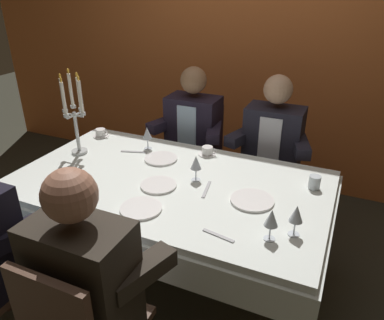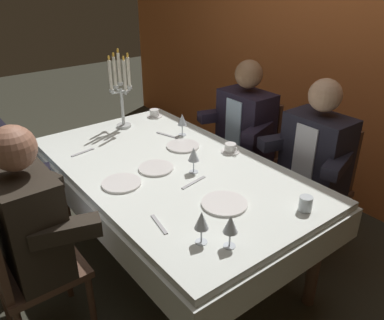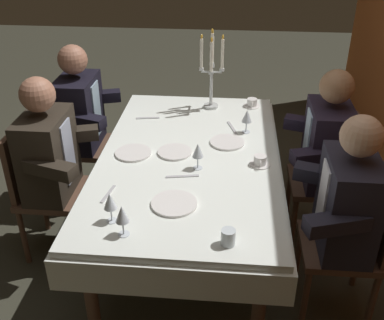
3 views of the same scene
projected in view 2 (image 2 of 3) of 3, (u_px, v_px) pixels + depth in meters
ground_plane at (173, 259)px, 2.77m from camera, size 12.00×12.00×0.00m
back_wall at (342, 37)px, 3.07m from camera, size 6.00×0.12×2.70m
dining_table at (171, 183)px, 2.49m from camera, size 1.94×1.14×0.74m
candelabra at (121, 91)px, 2.90m from camera, size 0.19×0.19×0.59m
dinner_plate_0 at (183, 146)px, 2.69m from camera, size 0.22×0.22×0.01m
dinner_plate_1 at (121, 183)px, 2.23m from camera, size 0.23×0.23×0.01m
dinner_plate_2 at (224, 204)px, 2.04m from camera, size 0.24×0.24×0.01m
dinner_plate_3 at (156, 168)px, 2.40m from camera, size 0.22×0.22×0.01m
wine_glass_0 at (202, 221)px, 1.72m from camera, size 0.07×0.07×0.16m
wine_glass_1 at (182, 120)px, 2.83m from camera, size 0.07×0.07×0.16m
wine_glass_2 at (194, 155)px, 2.31m from camera, size 0.07×0.07×0.16m
wine_glass_3 at (230, 225)px, 1.69m from camera, size 0.07×0.07×0.16m
water_tumbler_0 at (306, 204)px, 1.98m from camera, size 0.07×0.07×0.08m
coffee_cup_0 at (230, 148)px, 2.60m from camera, size 0.13×0.12×0.06m
coffee_cup_1 at (155, 114)px, 3.21m from camera, size 0.13×0.12×0.06m
fork_0 at (159, 224)px, 1.89m from camera, size 0.17×0.05×0.01m
knife_1 at (167, 135)px, 2.87m from camera, size 0.19×0.08×0.01m
knife_2 at (194, 183)px, 2.25m from camera, size 0.05×0.19×0.01m
fork_3 at (83, 152)px, 2.61m from camera, size 0.04×0.17×0.01m
seated_diner_1 at (246, 124)px, 3.08m from camera, size 0.63×0.48×1.24m
seated_diner_2 at (28, 223)px, 1.91m from camera, size 0.63×0.48×1.24m
seated_diner_3 at (317, 153)px, 2.61m from camera, size 0.63×0.48×1.24m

